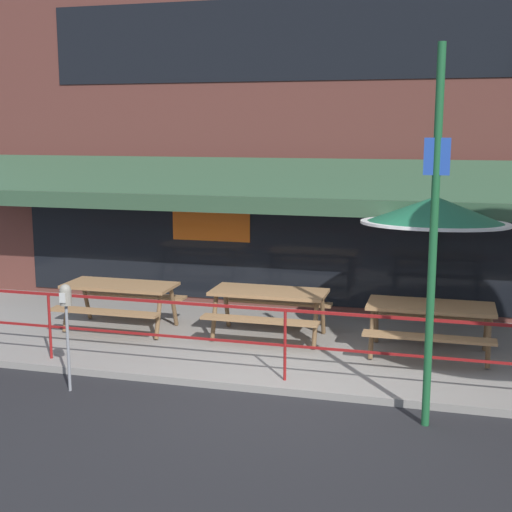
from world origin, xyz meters
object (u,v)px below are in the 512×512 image
object	(u,v)px
picnic_table_centre	(269,300)
parking_meter_near	(66,305)
picnic_table_left	(120,293)
picnic_table_right	(430,315)
patio_umbrella_right	(435,212)
street_sign_pole	(433,237)

from	to	relation	value
picnic_table_centre	parking_meter_near	size ratio (longest dim) A/B	1.27
picnic_table_left	parking_meter_near	bearing A→B (deg)	-79.45
picnic_table_left	parking_meter_near	distance (m)	2.57
picnic_table_left	picnic_table_right	bearing A→B (deg)	-1.05
patio_umbrella_right	parking_meter_near	distance (m)	5.32
picnic_table_centre	parking_meter_near	xyz separation A→B (m)	(-2.00, -2.66, 0.44)
picnic_table_left	picnic_table_centre	world-z (taller)	same
picnic_table_right	patio_umbrella_right	world-z (taller)	patio_umbrella_right
picnic_table_left	street_sign_pole	size ratio (longest dim) A/B	0.42
patio_umbrella_right	parking_meter_near	world-z (taller)	patio_umbrella_right
picnic_table_right	street_sign_pole	size ratio (longest dim) A/B	0.42
patio_umbrella_right	parking_meter_near	bearing A→B (deg)	-148.99
street_sign_pole	patio_umbrella_right	bearing A→B (deg)	90.76
picnic_table_left	patio_umbrella_right	bearing A→B (deg)	2.28
parking_meter_near	picnic_table_centre	bearing A→B (deg)	52.97
picnic_table_centre	patio_umbrella_right	distance (m)	2.88
picnic_table_left	patio_umbrella_right	distance (m)	5.16
picnic_table_centre	patio_umbrella_right	xyz separation A→B (m)	(2.47, 0.03, 1.47)
picnic_table_centre	picnic_table_right	size ratio (longest dim) A/B	1.00
parking_meter_near	picnic_table_left	bearing A→B (deg)	100.55
parking_meter_near	street_sign_pole	xyz separation A→B (m)	(4.51, 0.10, 1.04)
picnic_table_centre	street_sign_pole	world-z (taller)	street_sign_pole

